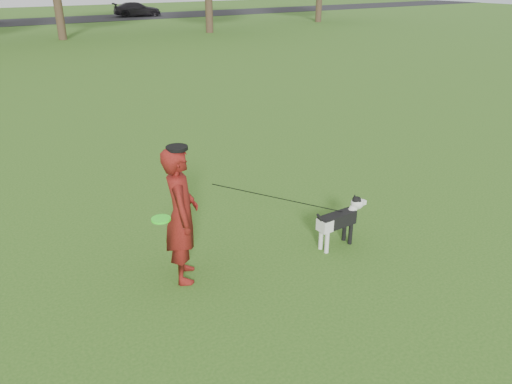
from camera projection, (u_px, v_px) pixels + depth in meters
ground at (265, 249)px, 7.11m from camera, size 120.00×120.00×0.00m
man at (181, 215)px, 6.11m from camera, size 0.65×0.76×1.76m
dog at (341, 218)px, 7.04m from camera, size 0.94×0.19×0.71m
car_right at (137, 9)px, 44.37m from camera, size 4.38×2.46×1.20m
man_held_items at (284, 199)px, 6.61m from camera, size 2.78×0.63×1.30m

